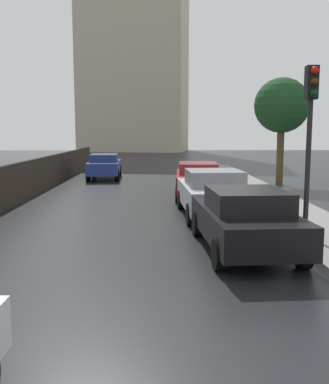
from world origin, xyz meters
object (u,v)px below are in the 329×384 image
(car_black_behind_camera, at_px, (244,219))
(traffic_light, at_px, (310,119))
(car_silver_far_lane, at_px, (213,193))
(car_red_mid_road, at_px, (198,179))
(street_tree_near, at_px, (282,106))
(car_blue_far_ahead, at_px, (105,165))

(car_black_behind_camera, height_order, traffic_light, traffic_light)
(car_black_behind_camera, bearing_deg, car_silver_far_lane, 89.48)
(car_red_mid_road, xyz_separation_m, car_black_behind_camera, (0.29, -7.99, -0.02))
(car_black_behind_camera, relative_size, car_silver_far_lane, 1.03)
(traffic_light, relative_size, street_tree_near, 0.76)
(street_tree_near, bearing_deg, car_black_behind_camera, -108.83)
(car_blue_far_ahead, height_order, car_black_behind_camera, car_black_behind_camera)
(car_blue_far_ahead, distance_m, car_silver_far_lane, 12.20)
(street_tree_near, bearing_deg, traffic_light, -102.54)
(car_silver_far_lane, distance_m, street_tree_near, 9.79)
(traffic_light, distance_m, street_tree_near, 11.79)
(car_silver_far_lane, relative_size, traffic_light, 1.06)
(car_blue_far_ahead, xyz_separation_m, car_silver_far_lane, (4.68, -11.27, 0.01))
(traffic_light, bearing_deg, car_blue_far_ahead, 113.99)
(car_black_behind_camera, bearing_deg, car_red_mid_road, 88.81)
(car_silver_far_lane, bearing_deg, car_red_mid_road, 88.89)
(car_black_behind_camera, bearing_deg, traffic_light, 20.66)
(traffic_light, bearing_deg, car_red_mid_road, 104.55)
(car_red_mid_road, xyz_separation_m, street_tree_near, (4.44, 4.19, 3.10))
(traffic_light, bearing_deg, car_silver_far_lane, 118.79)
(car_black_behind_camera, relative_size, street_tree_near, 0.83)
(car_blue_far_ahead, distance_m, street_tree_near, 10.02)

